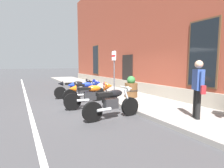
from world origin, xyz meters
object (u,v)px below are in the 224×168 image
Objects in this scene: motorcycle_blue_sport at (86,90)px; barrel_planter at (131,88)px; motorcycle_black_sport at (78,87)px; motorcycle_black_naked at (113,103)px; motorcycle_orange_sport at (94,94)px; pedestrian_blue_top at (198,86)px; parking_sign at (114,67)px.

motorcycle_blue_sport is 2.16m from barrel_planter.
motorcycle_black_naked is (3.92, -0.06, -0.05)m from motorcycle_black_sport.
barrel_planter is (-0.76, 2.26, -0.00)m from motorcycle_orange_sport.
pedestrian_blue_top is at bearing 33.91° from motorcycle_orange_sport.
motorcycle_black_sport is 2.09× the size of barrel_planter.
motorcycle_black_sport is 1.01× the size of motorcycle_orange_sport.
parking_sign is at bearing -175.14° from pedestrian_blue_top.
parking_sign is (-2.85, 1.60, 1.10)m from motorcycle_black_naked.
motorcycle_black_sport is at bearing 179.09° from motorcycle_black_naked.
pedestrian_blue_top reaches higher than motorcycle_orange_sport.
motorcycle_blue_sport is 1.82m from parking_sign.
pedestrian_blue_top reaches higher than motorcycle_blue_sport.
pedestrian_blue_top is (4.24, 1.86, 0.52)m from motorcycle_blue_sport.
barrel_planter is at bearing 108.52° from motorcycle_orange_sport.
barrel_planter is at bearing 135.49° from motorcycle_black_naked.
motorcycle_orange_sport is 1.06× the size of motorcycle_black_naked.
motorcycle_black_naked is (2.74, -0.11, -0.08)m from motorcycle_blue_sport.
pedestrian_blue_top is at bearing 4.86° from parking_sign.
parking_sign is (-0.11, 1.49, 1.03)m from motorcycle_blue_sport.
pedestrian_blue_top is (1.50, 1.97, 0.60)m from motorcycle_black_naked.
barrel_planter is at bearing 76.96° from motorcycle_blue_sport.
motorcycle_orange_sport is at bearing -2.48° from motorcycle_black_sport.
barrel_planter reaches higher than motorcycle_orange_sport.
pedestrian_blue_top is at bearing 23.72° from motorcycle_blue_sport.
pedestrian_blue_top reaches higher than motorcycle_black_naked.
motorcycle_black_sport is 2.72m from barrel_planter.
motorcycle_blue_sport is at bearing 173.05° from motorcycle_orange_sport.
motorcycle_blue_sport is 0.89× the size of parking_sign.
motorcycle_orange_sport is 2.37m from parking_sign.
motorcycle_black_naked is 3.45m from parking_sign.
pedestrian_blue_top is 3.80m from barrel_planter.
motorcycle_black_sport is 1.07× the size of motorcycle_black_naked.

